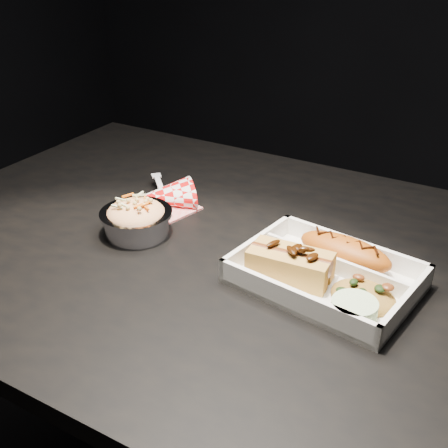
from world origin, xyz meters
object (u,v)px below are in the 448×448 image
at_px(food_tray, 325,278).
at_px(hotdog, 290,262).
at_px(fried_pastry, 345,251).
at_px(napkin_fork, 163,196).
at_px(dining_table, 240,293).
at_px(foil_coleslaw_cup, 136,218).

bearing_deg(food_tray, hotdog, -149.23).
bearing_deg(fried_pastry, napkin_fork, 173.56).
relative_size(food_tray, hotdog, 2.23).
xyz_separation_m(dining_table, food_tray, (0.16, -0.03, 0.10)).
height_order(food_tray, napkin_fork, napkin_fork).
xyz_separation_m(dining_table, hotdog, (0.11, -0.05, 0.12)).
bearing_deg(napkin_fork, foil_coleslaw_cup, -31.03).
distance_m(dining_table, hotdog, 0.17).
xyz_separation_m(fried_pastry, napkin_fork, (-0.36, 0.04, -0.01)).
relative_size(dining_table, foil_coleslaw_cup, 9.95).
bearing_deg(food_tray, dining_table, 178.08).
relative_size(hotdog, foil_coleslaw_cup, 1.02).
xyz_separation_m(foil_coleslaw_cup, napkin_fork, (-0.03, 0.11, -0.01)).
bearing_deg(hotdog, fried_pastry, 49.26).
distance_m(food_tray, foil_coleslaw_cup, 0.33).
bearing_deg(food_tray, napkin_fork, 173.31).
xyz_separation_m(food_tray, napkin_fork, (-0.36, 0.10, 0.01)).
distance_m(dining_table, foil_coleslaw_cup, 0.22).
distance_m(hotdog, napkin_fork, 0.33).
distance_m(foil_coleslaw_cup, napkin_fork, 0.12).
xyz_separation_m(dining_table, foil_coleslaw_cup, (-0.17, -0.05, 0.12)).
distance_m(dining_table, fried_pastry, 0.20).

